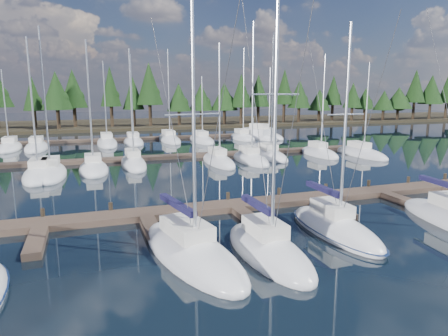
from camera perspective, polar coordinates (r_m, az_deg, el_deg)
name	(u,v)px	position (r m, az deg, el deg)	size (l,w,h in m)	color
ground	(190,175)	(38.61, -4.93, -0.94)	(260.00, 260.00, 0.00)	black
far_shore	(127,124)	(97.39, -13.71, 6.12)	(220.00, 30.00, 0.60)	#2D2619
main_dock	(236,208)	(26.84, 1.76, -5.76)	(44.00, 6.13, 0.90)	brown
back_docks	(156,146)	(57.51, -9.75, 3.05)	(50.00, 21.80, 0.40)	brown
front_sailboat_2	(191,252)	(19.73, -4.75, -11.86)	(4.74, 9.81, 12.53)	silver
front_sailboat_3	(268,250)	(19.94, 6.27, -11.55)	(2.89, 7.73, 14.10)	silver
front_sailboat_4	(335,228)	(23.70, 15.53, -8.25)	(2.66, 8.24, 12.16)	silver
back_sailboat_rows	(166,150)	(53.16, -8.34, 2.53)	(45.39, 33.59, 15.98)	silver
motor_yacht_right	(257,136)	(67.41, 4.74, 4.54)	(6.10, 8.98, 4.28)	silver
tree_line	(116,93)	(87.08, -15.16, 10.24)	(183.91, 11.97, 13.28)	black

